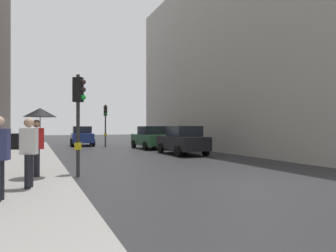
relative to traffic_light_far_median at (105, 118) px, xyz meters
The scene contains 10 objects.
ground_plane 18.55m from the traffic_light_far_median, 87.83° to the right, with size 120.00×120.00×0.00m, color #28282B.
sidewalk_kerb 13.97m from the traffic_light_far_median, 116.00° to the right, with size 3.21×40.00×0.16m, color gray.
building_facade_right 14.12m from the traffic_light_far_median, 28.26° to the right, with size 12.00×25.03×13.74m, color #B2ADA3.
traffic_light_far_median is the anchor object (origin of this frame).
traffic_light_near_right 15.64m from the traffic_light_far_median, 105.23° to the right, with size 0.44×0.38×3.50m.
car_blue_van 3.69m from the traffic_light_far_median, 117.19° to the left, with size 2.27×4.33×1.76m.
car_dark_suv 9.47m from the traffic_light_far_median, 71.86° to the right, with size 2.07×4.23×1.76m.
car_green_estate 4.71m from the traffic_light_far_median, 51.16° to the right, with size 2.09×4.24×1.76m.
pedestrian_with_umbrella 16.38m from the traffic_light_far_median, 109.12° to the right, with size 1.00×1.00×2.14m.
pedestrian_with_black_backpack 18.29m from the traffic_light_far_median, 108.08° to the right, with size 0.65×0.41×1.77m.
Camera 1 is at (-6.17, -7.52, 1.70)m, focal length 32.77 mm.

